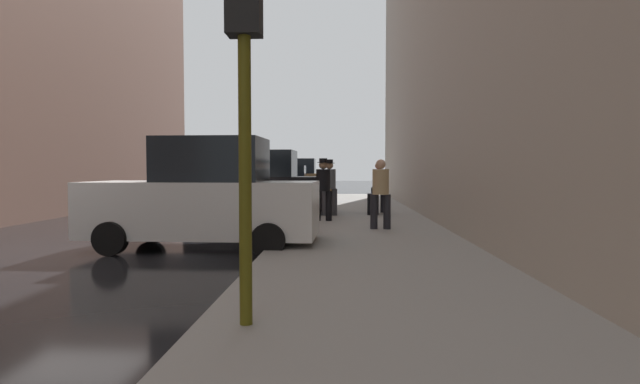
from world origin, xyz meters
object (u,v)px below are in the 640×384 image
(parked_black_suv, at_px, (260,187))
(pedestrian_in_tan_coat, at_px, (381,190))
(parked_blue_sedan, at_px, (281,186))
(parked_bronze_suv, at_px, (295,179))
(pedestrian_in_red_jacket, at_px, (378,184))
(fire_hydrant, at_px, (301,216))
(pedestrian_with_fedora, at_px, (323,186))
(traffic_light, at_px, (244,46))
(rolling_suitcase, at_px, (373,204))
(parked_white_van, at_px, (205,198))
(pedestrian_with_beanie, at_px, (329,184))

(parked_black_suv, distance_m, pedestrian_in_tan_coat, 5.81)
(parked_black_suv, relative_size, parked_blue_sedan, 1.10)
(parked_bronze_suv, relative_size, pedestrian_in_red_jacket, 2.69)
(fire_hydrant, xyz_separation_m, pedestrian_with_fedora, (0.44, 2.28, 0.64))
(traffic_light, bearing_deg, parked_black_suv, 98.72)
(parked_black_suv, bearing_deg, pedestrian_with_fedora, -48.85)
(pedestrian_in_red_jacket, bearing_deg, parked_bronze_suv, 107.59)
(parked_black_suv, bearing_deg, rolling_suitcase, -7.90)
(parked_black_suv, xyz_separation_m, traffic_light, (1.85, -12.08, 1.73))
(fire_hydrant, bearing_deg, parked_black_suv, 110.41)
(parked_blue_sedan, relative_size, pedestrian_in_tan_coat, 2.47)
(parked_blue_sedan, height_order, pedestrian_in_red_jacket, pedestrian_in_red_jacket)
(pedestrian_in_red_jacket, bearing_deg, parked_white_van, -119.85)
(parked_blue_sedan, relative_size, fire_hydrant, 5.99)
(fire_hydrant, distance_m, pedestrian_with_beanie, 4.00)
(parked_blue_sedan, relative_size, pedestrian_in_red_jacket, 2.47)
(parked_blue_sedan, relative_size, traffic_light, 1.17)
(parked_bronze_suv, height_order, pedestrian_with_beanie, parked_bronze_suv)
(parked_blue_sedan, xyz_separation_m, pedestrian_with_fedora, (2.24, -8.67, 0.29))
(parked_white_van, xyz_separation_m, pedestrian_with_beanie, (2.38, 5.81, 0.10))
(pedestrian_in_tan_coat, bearing_deg, pedestrian_with_beanie, 110.77)
(fire_hydrant, relative_size, pedestrian_in_red_jacket, 0.41)
(fire_hydrant, bearing_deg, pedestrian_in_tan_coat, 11.15)
(parked_white_van, height_order, fire_hydrant, parked_white_van)
(pedestrian_with_fedora, bearing_deg, parked_blue_sedan, 104.50)
(parked_blue_sedan, bearing_deg, parked_white_van, -90.00)
(pedestrian_in_tan_coat, xyz_separation_m, pedestrian_with_beanie, (-1.34, 3.53, 0.03))
(traffic_light, relative_size, pedestrian_with_fedora, 2.03)
(parked_blue_sedan, distance_m, pedestrian_in_red_jacket, 7.09)
(traffic_light, height_order, pedestrian_in_red_jacket, traffic_light)
(pedestrian_in_tan_coat, height_order, pedestrian_with_beanie, pedestrian_with_beanie)
(traffic_light, xyz_separation_m, pedestrian_with_beanie, (0.53, 11.15, -1.62))
(parked_blue_sedan, distance_m, pedestrian_in_tan_coat, 11.21)
(fire_hydrant, xyz_separation_m, pedestrian_in_red_jacket, (2.22, 5.11, 0.61))
(parked_black_suv, bearing_deg, parked_blue_sedan, 90.00)
(rolling_suitcase, bearing_deg, pedestrian_with_beanie, -163.66)
(pedestrian_with_beanie, height_order, rolling_suitcase, pedestrian_with_beanie)
(parked_white_van, relative_size, pedestrian_in_tan_coat, 2.72)
(pedestrian_in_red_jacket, height_order, rolling_suitcase, pedestrian_in_red_jacket)
(parked_bronze_suv, bearing_deg, rolling_suitcase, -74.30)
(parked_black_suv, xyz_separation_m, fire_hydrant, (1.80, -4.85, -0.54))
(parked_black_suv, height_order, traffic_light, traffic_light)
(parked_white_van, xyz_separation_m, rolling_suitcase, (3.78, 6.22, -0.54))
(pedestrian_with_fedora, bearing_deg, pedestrian_in_red_jacket, 57.81)
(traffic_light, xyz_separation_m, pedestrian_in_tan_coat, (1.87, 7.61, -1.65))
(traffic_light, bearing_deg, pedestrian_with_fedora, 87.67)
(pedestrian_with_fedora, xyz_separation_m, pedestrian_with_beanie, (0.14, 1.63, 0.00))
(parked_bronze_suv, relative_size, pedestrian_in_tan_coat, 2.69)
(fire_hydrant, relative_size, pedestrian_with_fedora, 0.40)
(parked_black_suv, relative_size, parked_bronze_suv, 1.01)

